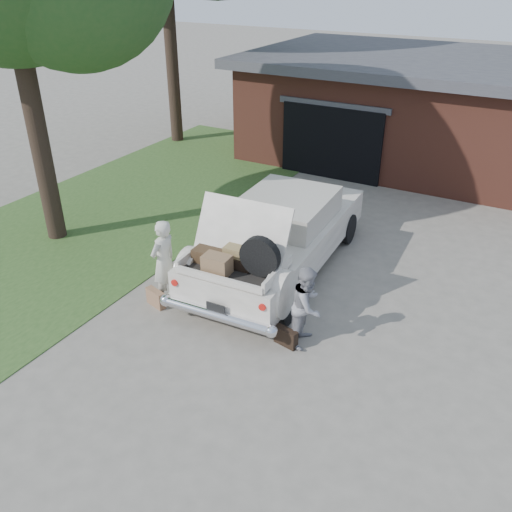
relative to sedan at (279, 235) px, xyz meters
The scene contains 8 objects.
ground 2.27m from the sedan, 82.56° to the right, with size 90.00×90.00×0.00m, color gray.
grass_strip 5.36m from the sedan, behind, with size 6.00×16.00×0.02m, color #2D4C1E.
house 9.49m from the sedan, 82.37° to the left, with size 12.80×7.80×3.30m.
sedan is the anchor object (origin of this frame).
woman_left 2.61m from the sedan, 122.20° to the right, with size 0.63×0.42×1.74m, color beige.
woman_right 2.63m from the sedan, 52.08° to the right, with size 0.73×0.57×1.50m, color gray.
suitcase_left 2.95m from the sedan, 119.94° to the right, with size 0.45×0.14×0.35m, color #9A6D4E.
suitcase_right 2.80m from the sedan, 60.04° to the right, with size 0.44×0.14×0.34m, color black.
Camera 1 is at (4.37, -7.22, 6.02)m, focal length 38.00 mm.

